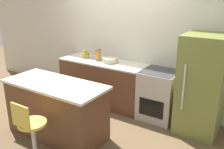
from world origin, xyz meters
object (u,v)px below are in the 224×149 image
object	(u,v)px
stool_chair	(31,132)
mixing_bowl	(110,60)
oven_range	(159,95)
kettle	(85,54)
refrigerator	(202,85)

from	to	relation	value
stool_chair	mixing_bowl	distance (m)	2.14
oven_range	kettle	bearing A→B (deg)	179.65
stool_chair	kettle	xyz separation A→B (m)	(-0.71, 2.07, 0.55)
oven_range	refrigerator	bearing A→B (deg)	-3.65
oven_range	mixing_bowl	xyz separation A→B (m)	(-1.05, 0.01, 0.49)
oven_range	mixing_bowl	size ratio (longest dim) A/B	3.04
refrigerator	stool_chair	bearing A→B (deg)	-129.96
refrigerator	mixing_bowl	distance (m)	1.79
stool_chair	mixing_bowl	xyz separation A→B (m)	(-0.09, 2.07, 0.52)
kettle	mixing_bowl	size ratio (longest dim) A/B	0.61
kettle	mixing_bowl	xyz separation A→B (m)	(0.62, 0.00, -0.03)
refrigerator	stool_chair	xyz separation A→B (m)	(-1.69, -2.02, -0.39)
stool_chair	kettle	distance (m)	2.26
kettle	mixing_bowl	world-z (taller)	kettle
stool_chair	kettle	size ratio (longest dim) A/B	4.89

